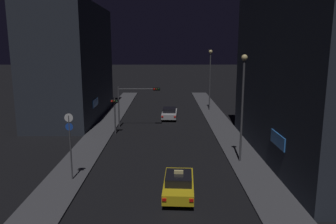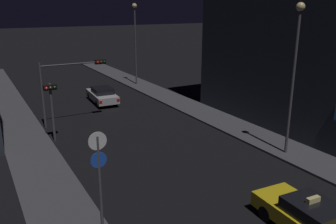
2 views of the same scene
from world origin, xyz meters
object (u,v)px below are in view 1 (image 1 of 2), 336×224
street_lamp_near_block (243,95)px  street_lamp_far_block (210,70)px  traffic_light_left_kerb (115,109)px  sign_pole_left (70,141)px  taxi (179,184)px  traffic_light_overhead (136,97)px  far_car (170,113)px

street_lamp_near_block → street_lamp_far_block: bearing=89.2°
traffic_light_left_kerb → sign_pole_left: 12.33m
traffic_light_left_kerb → street_lamp_near_block: size_ratio=0.45×
taxi → sign_pole_left: sign_pole_left is taller
sign_pole_left → street_lamp_near_block: (12.23, 3.56, 2.57)m
traffic_light_overhead → far_car: bearing=49.4°
traffic_light_overhead → street_lamp_near_block: size_ratio=0.57×
far_car → sign_pole_left: 20.88m
street_lamp_near_block → far_car: bearing=108.6°
sign_pole_left → far_car: bearing=70.8°
taxi → sign_pole_left: size_ratio=0.99×
taxi → street_lamp_far_block: street_lamp_far_block is taller
traffic_light_overhead → street_lamp_near_block: (9.19, -11.64, 2.02)m
far_car → sign_pole_left: bearing=-109.2°
traffic_light_overhead → sign_pole_left: bearing=-101.3°
taxi → traffic_light_left_kerb: size_ratio=1.22×
traffic_light_left_kerb → street_lamp_far_block: size_ratio=0.45×
far_car → traffic_light_overhead: size_ratio=0.96×
taxi → street_lamp_far_block: 28.03m
street_lamp_far_block → street_lamp_near_block: bearing=-90.8°
sign_pole_left → street_lamp_far_block: (12.53, 24.86, 2.83)m
far_car → traffic_light_left_kerb: size_ratio=1.22×
far_car → street_lamp_near_block: bearing=-71.4°
far_car → sign_pole_left: sign_pole_left is taller
traffic_light_overhead → street_lamp_far_block: bearing=45.5°
traffic_light_left_kerb → sign_pole_left: (-1.10, -12.28, 0.18)m
street_lamp_near_block → traffic_light_overhead: bearing=128.3°
traffic_light_overhead → street_lamp_far_block: street_lamp_far_block is taller
taxi → far_car: size_ratio=1.00×
taxi → sign_pole_left: 7.80m
taxi → street_lamp_near_block: bearing=48.7°
taxi → traffic_light_overhead: size_ratio=0.96×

